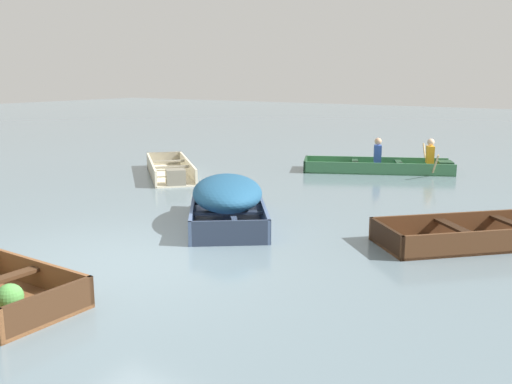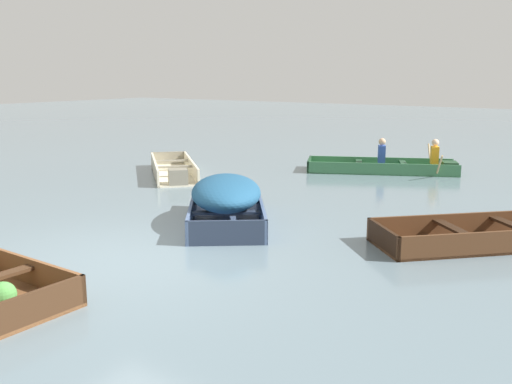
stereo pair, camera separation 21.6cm
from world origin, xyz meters
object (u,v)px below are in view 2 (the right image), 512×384
Objects in this scene: skiff_cream_mid_moored at (174,171)px; rowboat_green_with_crew at (390,166)px; skiff_dark_varnish_far_moored at (492,236)px; skiff_slate_blue_near_moored at (226,197)px.

skiff_cream_mid_moored is 0.77× the size of rowboat_green_with_crew.
skiff_cream_mid_moored is 5.55m from rowboat_green_with_crew.
skiff_cream_mid_moored is at bearing 168.35° from skiff_dark_varnish_far_moored.
rowboat_green_with_crew is (-3.65, 5.24, 0.04)m from skiff_dark_varnish_far_moored.
skiff_slate_blue_near_moored is 0.72× the size of rowboat_green_with_crew.
skiff_slate_blue_near_moored is at bearing -93.17° from rowboat_green_with_crew.
skiff_cream_mid_moored is at bearing 143.05° from skiff_slate_blue_near_moored.
skiff_slate_blue_near_moored is 6.53m from rowboat_green_with_crew.
rowboat_green_with_crew is (4.21, 3.62, 0.02)m from skiff_cream_mid_moored.
skiff_dark_varnish_far_moored is 0.79× the size of rowboat_green_with_crew.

